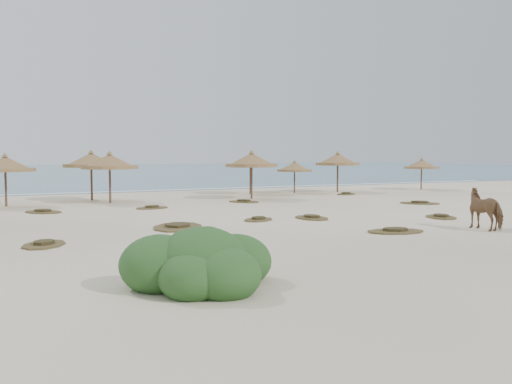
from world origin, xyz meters
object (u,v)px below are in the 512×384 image
palapa_0 (5,165)px  palapa_1 (91,161)px  horse (487,209)px  bush (202,265)px

palapa_0 → palapa_1: size_ratio=0.92×
palapa_0 → horse: size_ratio=2.12×
palapa_1 → bush: palapa_1 is taller
palapa_0 → bush: bearing=-82.8°
palapa_0 → horse: 24.48m
palapa_0 → palapa_1: bearing=21.5°
horse → bush: size_ratio=0.54×
palapa_1 → horse: size_ratio=2.30×
palapa_1 → bush: bearing=-95.0°
palapa_1 → horse: palapa_1 is taller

